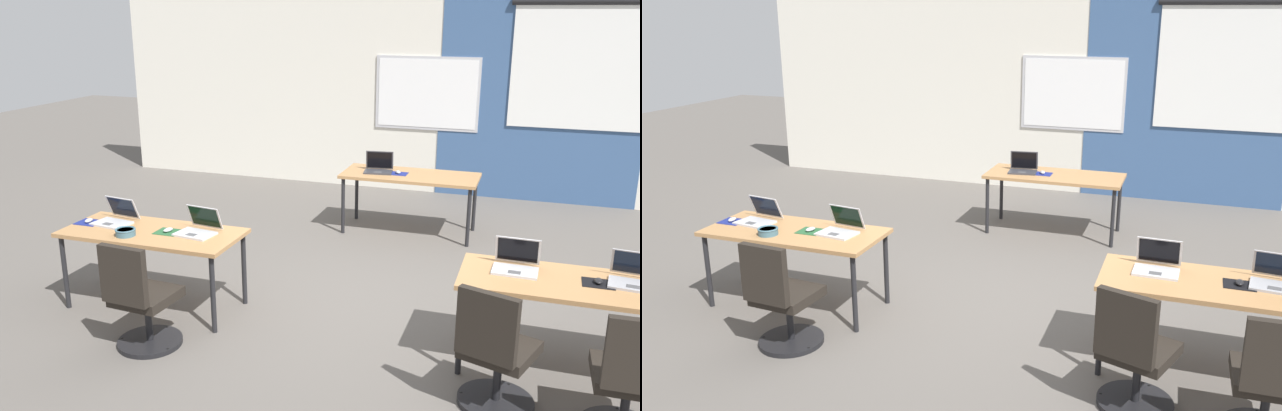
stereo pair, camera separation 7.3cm
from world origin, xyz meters
TOP-DOWN VIEW (x-y plane):
  - ground_plane at (0.00, 0.00)m, footprint 24.00×24.00m
  - back_wall_assembly at (0.05, 4.20)m, footprint 10.00×0.27m
  - desk_near_left at (-1.75, -0.60)m, footprint 1.60×0.70m
  - desk_near_right at (1.75, -0.60)m, footprint 1.60×0.70m
  - desk_far_center at (0.00, 2.20)m, footprint 1.60×0.70m
  - laptop_near_left_inner at (-1.33, -0.52)m, footprint 0.37×0.35m
  - mousepad_near_left_inner at (-1.60, -0.58)m, footprint 0.22×0.19m
  - mouse_near_left_inner at (-1.60, -0.58)m, footprint 0.08×0.11m
  - chair_near_left_inner at (-1.42, -1.32)m, footprint 0.52×0.55m
  - laptop_far_left at (-0.39, 2.20)m, footprint 0.36×0.30m
  - mousepad_far_left at (-0.14, 2.17)m, footprint 0.22×0.19m
  - mouse_far_left at (-0.14, 2.17)m, footprint 0.09×0.11m
  - laptop_near_right_end at (2.16, -0.50)m, footprint 0.36×0.35m
  - mousepad_near_right_end at (1.92, -0.58)m, footprint 0.22×0.19m
  - mouse_near_right_end at (1.92, -0.58)m, footprint 0.06×0.10m
  - chair_near_right_end at (2.10, -1.38)m, footprint 0.52×0.55m
  - laptop_near_right_inner at (1.35, -0.50)m, footprint 0.34×0.30m
  - chair_near_right_inner at (1.29, -1.29)m, footprint 0.56×0.61m
  - laptop_near_left_end at (-2.19, -0.50)m, footprint 0.37×0.36m
  - mousepad_near_left_end at (-2.43, -0.58)m, footprint 0.22×0.19m
  - mouse_near_left_end at (-2.43, -0.58)m, footprint 0.06×0.10m
  - snack_bowl at (-1.90, -0.78)m, footprint 0.18×0.18m

SIDE VIEW (x-z plane):
  - ground_plane at x=0.00m, z-range 0.00..0.00m
  - chair_near_left_inner at x=-1.42m, z-range -0.08..0.84m
  - chair_near_right_end at x=2.10m, z-range -0.08..0.84m
  - chair_near_right_inner at x=1.29m, z-range -0.08..0.84m
  - desk_near_left at x=-1.75m, z-range 0.30..1.02m
  - desk_near_right at x=1.75m, z-range 0.30..1.02m
  - desk_far_center at x=0.00m, z-range 0.30..1.02m
  - mousepad_near_left_inner at x=-1.60m, z-range 0.72..0.72m
  - mousepad_far_left at x=-0.14m, z-range 0.72..0.72m
  - mousepad_near_right_end at x=1.92m, z-range 0.72..0.72m
  - mousepad_near_left_end at x=-2.43m, z-range 0.72..0.72m
  - mouse_near_left_inner at x=-1.60m, z-range 0.72..0.76m
  - mouse_far_left at x=-0.14m, z-range 0.72..0.76m
  - mouse_near_right_end at x=1.92m, z-range 0.72..0.76m
  - mouse_near_left_end at x=-2.43m, z-range 0.72..0.76m
  - snack_bowl at x=-1.90m, z-range 0.72..0.79m
  - laptop_near_left_end at x=-2.19m, z-range 0.66..0.88m
  - laptop_near_right_end at x=2.16m, z-range 0.66..0.88m
  - laptop_near_left_inner at x=-1.33m, z-range 0.66..0.88m
  - laptop_near_right_inner at x=1.35m, z-range 0.65..0.89m
  - laptop_far_left at x=-0.39m, z-range 0.65..0.89m
  - back_wall_assembly at x=0.05m, z-range 0.01..2.81m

